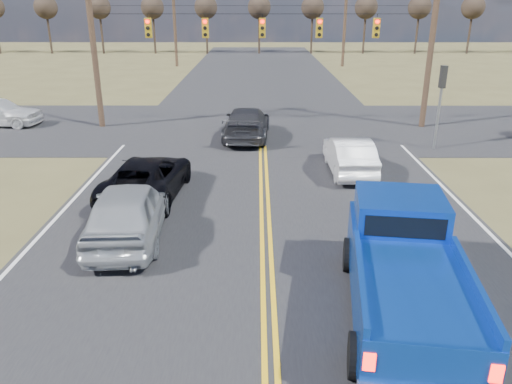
{
  "coord_description": "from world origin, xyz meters",
  "views": [
    {
      "loc": [
        -0.27,
        -9.56,
        6.61
      ],
      "look_at": [
        -0.3,
        3.77,
        1.5
      ],
      "focal_mm": 35.0,
      "sensor_mm": 36.0,
      "label": 1
    }
  ],
  "objects_px": {
    "silver_suv": "(128,210)",
    "dgrey_car_queue": "(247,123)",
    "pickup_truck": "(404,269)",
    "black_suv": "(147,177)",
    "white_car_queue": "(349,155)"
  },
  "relations": [
    {
      "from": "silver_suv",
      "to": "dgrey_car_queue",
      "type": "bearing_deg",
      "value": -109.24
    },
    {
      "from": "pickup_truck",
      "to": "black_suv",
      "type": "xyz_separation_m",
      "value": [
        -7.17,
        7.22,
        -0.39
      ]
    },
    {
      "from": "white_car_queue",
      "to": "dgrey_car_queue",
      "type": "height_order",
      "value": "dgrey_car_queue"
    },
    {
      "from": "black_suv",
      "to": "white_car_queue",
      "type": "height_order",
      "value": "white_car_queue"
    },
    {
      "from": "black_suv",
      "to": "white_car_queue",
      "type": "xyz_separation_m",
      "value": [
        7.72,
        2.73,
        0.01
      ]
    },
    {
      "from": "silver_suv",
      "to": "white_car_queue",
      "type": "xyz_separation_m",
      "value": [
        7.56,
        6.1,
        -0.13
      ]
    },
    {
      "from": "black_suv",
      "to": "pickup_truck",
      "type": "bearing_deg",
      "value": 139.1
    },
    {
      "from": "dgrey_car_queue",
      "to": "black_suv",
      "type": "bearing_deg",
      "value": 70.75
    },
    {
      "from": "pickup_truck",
      "to": "silver_suv",
      "type": "xyz_separation_m",
      "value": [
        -7.01,
        3.86,
        -0.25
      ]
    },
    {
      "from": "pickup_truck",
      "to": "white_car_queue",
      "type": "bearing_deg",
      "value": 94.84
    },
    {
      "from": "black_suv",
      "to": "dgrey_car_queue",
      "type": "distance_m",
      "value": 8.91
    },
    {
      "from": "white_car_queue",
      "to": "dgrey_car_queue",
      "type": "xyz_separation_m",
      "value": [
        -4.31,
        5.5,
        0.05
      ]
    },
    {
      "from": "dgrey_car_queue",
      "to": "pickup_truck",
      "type": "bearing_deg",
      "value": 106.93
    },
    {
      "from": "silver_suv",
      "to": "black_suv",
      "type": "distance_m",
      "value": 3.37
    },
    {
      "from": "pickup_truck",
      "to": "silver_suv",
      "type": "relative_size",
      "value": 1.26
    }
  ]
}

